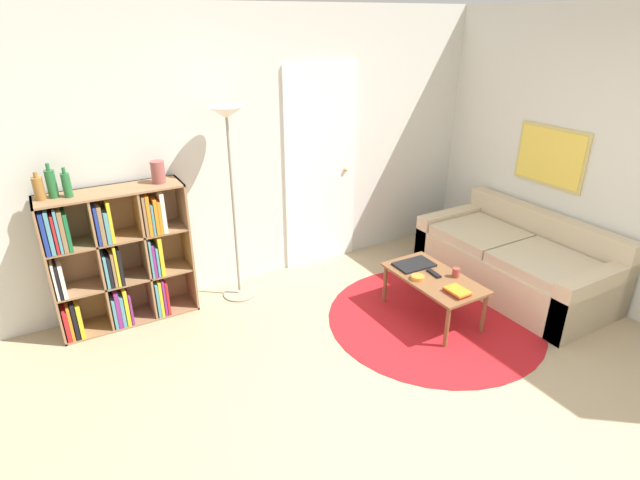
{
  "coord_description": "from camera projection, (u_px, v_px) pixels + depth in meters",
  "views": [
    {
      "loc": [
        -1.95,
        -1.68,
        2.48
      ],
      "look_at": [
        -0.13,
        1.46,
        0.85
      ],
      "focal_mm": 28.0,
      "sensor_mm": 36.0,
      "label": 1
    }
  ],
  "objects": [
    {
      "name": "cup",
      "position": [
        456.0,
        273.0,
        4.34
      ],
      "size": [
        0.06,
        0.06,
        0.08
      ],
      "color": "#A33D33",
      "rests_on": "coffee_table"
    },
    {
      "name": "bookshelf",
      "position": [
        116.0,
        258.0,
        4.22
      ],
      "size": [
        1.14,
        0.34,
        1.21
      ],
      "color": "#936B47",
      "rests_on": "ground_plane"
    },
    {
      "name": "wall_right",
      "position": [
        552.0,
        149.0,
        4.85
      ],
      "size": [
        0.08,
        5.65,
        2.6
      ],
      "color": "silver",
      "rests_on": "ground_plane"
    },
    {
      "name": "rug",
      "position": [
        434.0,
        318.0,
        4.47
      ],
      "size": [
        1.9,
        1.9,
        0.01
      ],
      "color": "#B2191E",
      "rests_on": "ground_plane"
    },
    {
      "name": "vase_on_shelf",
      "position": [
        158.0,
        172.0,
        4.14
      ],
      "size": [
        0.11,
        0.11,
        0.18
      ],
      "color": "#934C47",
      "rests_on": "bookshelf"
    },
    {
      "name": "remote",
      "position": [
        434.0,
        273.0,
        4.39
      ],
      "size": [
        0.06,
        0.17,
        0.02
      ],
      "color": "black",
      "rests_on": "coffee_table"
    },
    {
      "name": "floor_lamp",
      "position": [
        229.0,
        144.0,
        4.26
      ],
      "size": [
        0.32,
        0.32,
        1.8
      ],
      "color": "gray",
      "rests_on": "ground_plane"
    },
    {
      "name": "wall_back",
      "position": [
        270.0,
        151.0,
        4.83
      ],
      "size": [
        7.76,
        0.11,
        2.6
      ],
      "color": "silver",
      "rests_on": "ground_plane"
    },
    {
      "name": "couch",
      "position": [
        517.0,
        262.0,
        4.93
      ],
      "size": [
        0.94,
        1.83,
        0.72
      ],
      "color": "#CCB793",
      "rests_on": "ground_plane"
    },
    {
      "name": "book_stack_on_table",
      "position": [
        457.0,
        291.0,
        4.09
      ],
      "size": [
        0.15,
        0.2,
        0.04
      ],
      "color": "#B21E23",
      "rests_on": "coffee_table"
    },
    {
      "name": "laptop",
      "position": [
        414.0,
        265.0,
        4.55
      ],
      "size": [
        0.36,
        0.24,
        0.02
      ],
      "color": "black",
      "rests_on": "coffee_table"
    },
    {
      "name": "ground_plane",
      "position": [
        450.0,
        435.0,
        3.23
      ],
      "size": [
        14.0,
        14.0,
        0.0
      ],
      "primitive_type": "plane",
      "color": "tan"
    },
    {
      "name": "coffee_table",
      "position": [
        434.0,
        281.0,
        4.37
      ],
      "size": [
        0.5,
        0.91,
        0.4
      ],
      "color": "brown",
      "rests_on": "ground_plane"
    },
    {
      "name": "bottle_right",
      "position": [
        67.0,
        185.0,
        3.81
      ],
      "size": [
        0.07,
        0.07,
        0.23
      ],
      "color": "#236633",
      "rests_on": "bookshelf"
    },
    {
      "name": "bottle_left",
      "position": [
        39.0,
        188.0,
        3.75
      ],
      "size": [
        0.08,
        0.08,
        0.22
      ],
      "color": "olive",
      "rests_on": "bookshelf"
    },
    {
      "name": "bottle_middle",
      "position": [
        51.0,
        183.0,
        3.79
      ],
      "size": [
        0.07,
        0.07,
        0.27
      ],
      "color": "#236633",
      "rests_on": "bookshelf"
    },
    {
      "name": "bowl",
      "position": [
        418.0,
        277.0,
        4.31
      ],
      "size": [
        0.12,
        0.12,
        0.04
      ],
      "color": "orange",
      "rests_on": "coffee_table"
    }
  ]
}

